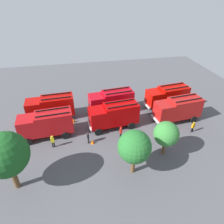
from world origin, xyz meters
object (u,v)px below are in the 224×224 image
object	(u,v)px
tree_1	(166,134)
tree_2	(135,147)
firefighter_3	(121,132)
traffic_cone_0	(93,142)
fire_truck_0	(167,96)
firefighter_2	(193,127)
firefighter_0	(88,137)
traffic_cone_1	(73,120)
fire_truck_4	(114,115)
fire_truck_3	(178,109)
fire_truck_1	(111,101)
fire_truck_5	(46,123)
firefighter_1	(53,141)
fire_truck_2	(51,106)
tree_3	(5,155)

from	to	relation	value
tree_1	tree_2	size ratio (longest dim) A/B	0.84
firefighter_3	traffic_cone_0	bearing A→B (deg)	42.10
tree_2	tree_1	bearing A→B (deg)	-156.36
fire_truck_0	firefighter_2	bearing A→B (deg)	89.92
firefighter_0	tree_2	size ratio (longest dim) A/B	0.32
firefighter_3	traffic_cone_1	bearing A→B (deg)	-3.06
fire_truck_4	traffic_cone_1	size ratio (longest dim) A/B	10.31
fire_truck_4	firefighter_2	world-z (taller)	fire_truck_4
fire_truck_3	traffic_cone_1	bearing A→B (deg)	-15.32
fire_truck_3	traffic_cone_0	world-z (taller)	fire_truck_3
fire_truck_1	traffic_cone_1	distance (m)	6.72
fire_truck_3	fire_truck_5	world-z (taller)	same
firefighter_1	fire_truck_4	bearing A→B (deg)	-71.34
fire_truck_1	firefighter_2	xyz separation A→B (m)	(-10.33, 7.40, -1.23)
fire_truck_0	tree_2	world-z (taller)	tree_2
fire_truck_2	tree_2	distance (m)	15.86
firefighter_2	tree_2	world-z (taller)	tree_2
firefighter_2	firefighter_3	world-z (taller)	firefighter_3
firefighter_0	firefighter_2	bearing A→B (deg)	171.92
fire_truck_1	traffic_cone_1	world-z (taller)	fire_truck_1
fire_truck_0	firefighter_2	xyz separation A→B (m)	(-0.85, 7.10, -1.23)
fire_truck_3	firefighter_2	bearing A→B (deg)	101.57
fire_truck_5	traffic_cone_1	bearing A→B (deg)	-147.23
tree_2	tree_3	bearing A→B (deg)	-2.08
firefighter_2	traffic_cone_0	bearing A→B (deg)	-107.47
firefighter_1	traffic_cone_1	xyz separation A→B (m)	(-2.74, -5.07, -0.65)
firefighter_1	tree_3	size ratio (longest dim) A/B	0.26
firefighter_3	tree_1	bearing A→B (deg)	172.83
firefighter_2	firefighter_3	size ratio (longest dim) A/B	0.93
firefighter_0	tree_1	distance (m)	9.92
fire_truck_5	tree_2	xyz separation A→B (m)	(-9.70, 8.29, 1.57)
fire_truck_2	tree_3	bearing A→B (deg)	73.42
fire_truck_3	fire_truck_5	xyz separation A→B (m)	(19.10, 0.01, 0.00)
fire_truck_3	firefighter_1	world-z (taller)	fire_truck_3
firefighter_3	fire_truck_4	bearing A→B (deg)	-45.98
fire_truck_4	traffic_cone_0	world-z (taller)	fire_truck_4
firefighter_0	tree_1	xyz separation A→B (m)	(-8.92, 3.79, 2.12)
fire_truck_5	tree_2	distance (m)	12.85
firefighter_1	traffic_cone_1	size ratio (longest dim) A/B	2.48
fire_truck_1	traffic_cone_1	xyz separation A→B (m)	(6.25, 1.68, -1.79)
firefighter_0	tree_3	bearing A→B (deg)	27.91
fire_truck_3	firefighter_0	xyz separation A→B (m)	(13.83, 2.54, -1.14)
firefighter_0	tree_1	bearing A→B (deg)	151.04
tree_2	traffic_cone_0	distance (m)	7.57
fire_truck_2	traffic_cone_1	bearing A→B (deg)	147.71
traffic_cone_1	fire_truck_5	bearing A→B (deg)	37.02
firefighter_1	fire_truck_2	bearing A→B (deg)	4.46
firefighter_0	tree_2	distance (m)	7.75
firefighter_0	firefighter_3	distance (m)	4.48
fire_truck_3	tree_1	distance (m)	8.08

